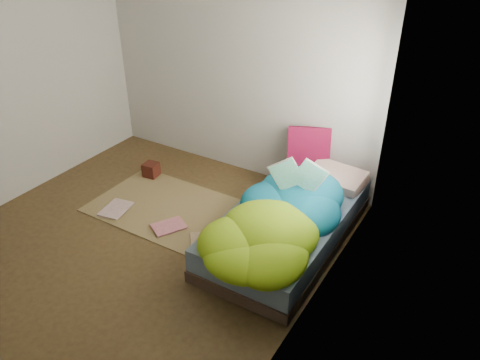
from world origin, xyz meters
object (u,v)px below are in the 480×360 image
at_px(open_book, 298,166).
at_px(floor_book_b, 164,221).
at_px(floor_book_a, 106,207).
at_px(bed, 287,226).
at_px(pillow_magenta, 309,148).
at_px(wooden_box, 151,170).

bearing_deg(open_book, floor_book_b, 179.62).
bearing_deg(floor_book_a, open_book, 7.01).
height_order(bed, floor_book_b, bed).
bearing_deg(floor_book_a, pillow_magenta, 30.17).
bearing_deg(pillow_magenta, floor_book_b, -153.34).
bearing_deg(open_book, wooden_box, 153.29).
xyz_separation_m(bed, wooden_box, (-1.97, 0.28, -0.07)).
relative_size(pillow_magenta, wooden_box, 2.79).
relative_size(bed, open_book, 4.58).
xyz_separation_m(wooden_box, floor_book_a, (0.04, -0.80, -0.07)).
bearing_deg(floor_book_b, floor_book_a, -140.48).
bearing_deg(wooden_box, bed, -8.02).
bearing_deg(pillow_magenta, bed, -102.58).
bearing_deg(wooden_box, pillow_magenta, 19.78).
bearing_deg(bed, floor_book_a, -164.76).
distance_m(bed, wooden_box, 1.99).
bearing_deg(bed, floor_book_b, -161.83).
relative_size(pillow_magenta, floor_book_a, 1.32).
distance_m(wooden_box, floor_book_b, 1.01).
relative_size(bed, floor_book_a, 5.72).
bearing_deg(floor_book_b, pillow_magenta, 82.04).
height_order(pillow_magenta, wooden_box, pillow_magenta).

